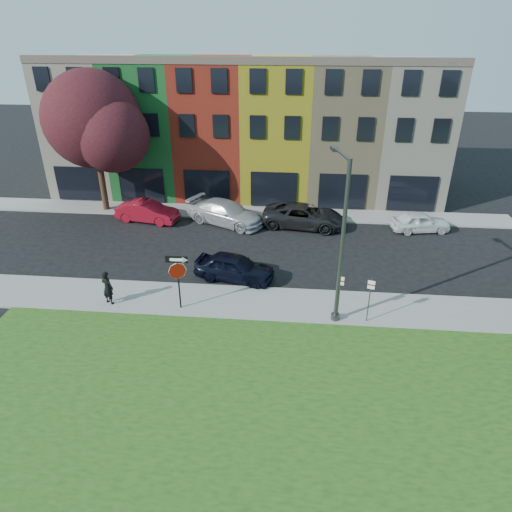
# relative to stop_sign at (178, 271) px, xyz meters

# --- Properties ---
(ground) EXTENTS (120.00, 120.00, 0.00)m
(ground) POSITION_rel_stop_sign_xyz_m (3.71, -2.18, -2.14)
(ground) COLOR black
(ground) RESTS_ON ground
(sidewalk_near) EXTENTS (40.00, 3.00, 0.12)m
(sidewalk_near) POSITION_rel_stop_sign_xyz_m (5.71, 0.82, -2.08)
(sidewalk_near) COLOR gray
(sidewalk_near) RESTS_ON ground
(sidewalk_far) EXTENTS (40.00, 2.40, 0.12)m
(sidewalk_far) POSITION_rel_stop_sign_xyz_m (0.71, 12.82, -2.08)
(sidewalk_far) COLOR gray
(sidewalk_far) RESTS_ON ground
(grass_park) EXTENTS (40.00, 16.00, 0.10)m
(grass_park) POSITION_rel_stop_sign_xyz_m (11.71, -8.18, -2.09)
(grass_park) COLOR #224413
(grass_park) RESTS_ON ground
(rowhouse_block) EXTENTS (30.00, 10.12, 10.00)m
(rowhouse_block) POSITION_rel_stop_sign_xyz_m (1.21, 19.00, 2.85)
(rowhouse_block) COLOR beige
(rowhouse_block) RESTS_ON ground
(stop_sign) EXTENTS (1.05, 0.11, 2.83)m
(stop_sign) POSITION_rel_stop_sign_xyz_m (0.00, 0.00, 0.00)
(stop_sign) COLOR black
(stop_sign) RESTS_ON sidewalk_near
(man) EXTENTS (0.94, 0.88, 1.76)m
(man) POSITION_rel_stop_sign_xyz_m (-3.60, 0.10, -1.14)
(man) COLOR black
(man) RESTS_ON sidewalk_near
(sedan_near) EXTENTS (3.59, 5.07, 1.48)m
(sedan_near) POSITION_rel_stop_sign_xyz_m (2.23, 3.20, -1.40)
(sedan_near) COLOR black
(sedan_near) RESTS_ON ground
(parked_car_red) EXTENTS (3.02, 4.90, 1.44)m
(parked_car_red) POSITION_rel_stop_sign_xyz_m (-4.93, 10.68, -1.42)
(parked_car_red) COLOR maroon
(parked_car_red) RESTS_ON ground
(parked_car_silver) EXTENTS (6.32, 7.14, 1.59)m
(parked_car_silver) POSITION_rel_stop_sign_xyz_m (0.62, 10.78, -1.35)
(parked_car_silver) COLOR #AAABAF
(parked_car_silver) RESTS_ON ground
(parked_car_dark) EXTENTS (3.99, 6.21, 1.54)m
(parked_car_dark) POSITION_rel_stop_sign_xyz_m (5.98, 10.77, -1.37)
(parked_car_dark) COLOR black
(parked_car_dark) RESTS_ON ground
(parked_car_white) EXTENTS (2.69, 4.31, 1.31)m
(parked_car_white) POSITION_rel_stop_sign_xyz_m (13.72, 10.71, -1.49)
(parked_car_white) COLOR white
(parked_car_white) RESTS_ON ground
(street_lamp) EXTENTS (0.88, 2.54, 7.67)m
(street_lamp) POSITION_rel_stop_sign_xyz_m (7.39, -0.07, 1.84)
(street_lamp) COLOR #444648
(street_lamp) RESTS_ON sidewalk_near
(parking_sign_a) EXTENTS (0.32, 0.11, 2.45)m
(parking_sign_a) POSITION_rel_stop_sign_xyz_m (7.53, -0.29, -0.52)
(parking_sign_a) COLOR #444648
(parking_sign_a) RESTS_ON sidewalk_near
(parking_sign_b) EXTENTS (0.31, 0.12, 2.29)m
(parking_sign_b) POSITION_rel_stop_sign_xyz_m (8.90, -0.29, -0.60)
(parking_sign_b) COLOR #444648
(parking_sign_b) RESTS_ON sidewalk_near
(tree_purple) EXTENTS (7.90, 6.91, 9.80)m
(tree_purple) POSITION_rel_stop_sign_xyz_m (-8.51, 12.46, 4.31)
(tree_purple) COLOR black
(tree_purple) RESTS_ON sidewalk_far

